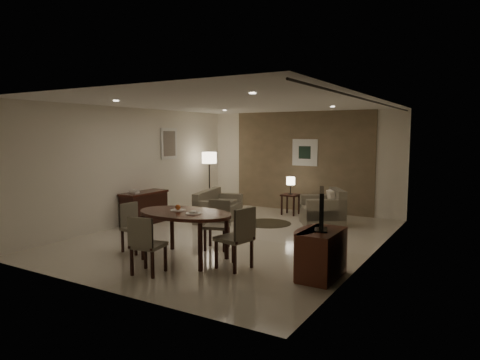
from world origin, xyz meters
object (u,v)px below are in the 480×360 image
Objects in this scene: chair_left at (136,228)px; dining_table at (185,236)px; console_desk at (144,208)px; armchair at (322,207)px; sofa at (219,205)px; floor_lamp at (209,181)px; chair_far at (217,225)px; chair_right at (234,238)px; tv_cabinet at (322,254)px; chair_near at (149,244)px; side_table at (290,204)px.

dining_table is at bearing -81.28° from chair_left.
console_desk is 4.14m from armchair.
armchair is at bearing 28.64° from console_desk.
floor_lamp is at bearing 29.88° from sofa.
console_desk is 1.28× the size of armchair.
chair_far reaches higher than armchair.
chair_right is (0.96, 0.01, 0.09)m from dining_table.
chair_left is at bearing -162.07° from chair_far.
sofa is (-3.63, 2.76, 0.01)m from tv_cabinet.
chair_near is at bearing -90.82° from dining_table.
chair_left is at bearing -49.94° from console_desk.
tv_cabinet is 1.37m from chair_right.
dining_table is 4.59m from side_table.
armchair is at bearing 74.64° from dining_table.
tv_cabinet is 0.59× the size of sofa.
chair_near is 0.56× the size of floor_lamp.
tv_cabinet is at bearing -78.96° from chair_left.
chair_far is (0.12, 1.67, -0.01)m from chair_near.
floor_lamp is (-2.49, 3.36, 0.36)m from chair_far.
sofa is 1.63× the size of armchair.
side_table is (-1.08, 4.58, -0.22)m from chair_right.
chair_far is at bearing -49.93° from armchair.
chair_right reaches higher than side_table.
chair_left is 0.57× the size of sofa.
console_desk is 1.23× the size of chair_right.
armchair is (1.05, 4.64, -0.03)m from chair_near.
chair_far is 0.55× the size of floor_lamp.
dining_table is (-2.29, -0.29, 0.05)m from tv_cabinet.
chair_left is at bearing 172.18° from sofa.
chair_right reaches higher than chair_far.
chair_far reaches higher than console_desk.
sofa is at bearing -46.66° from floor_lamp.
chair_near is 4.14m from sofa.
floor_lamp reaches higher than side_table.
dining_table is 0.81m from chair_far.
tv_cabinet is 1.01× the size of chair_near.
chair_right is at bearing 0.53° from dining_table.
console_desk is 5.11m from tv_cabinet.
armchair is at bearing -86.56° from sofa.
chair_near is 1.03× the size of chair_left.
chair_far is (0.11, 0.80, 0.04)m from dining_table.
tv_cabinet is 1.03× the size of chair_far.
chair_right reaches higher than tv_cabinet.
tv_cabinet is at bearing 7.24° from dining_table.
chair_near is at bearing -174.70° from sofa.
tv_cabinet is 3.35m from chair_left.
armchair is 1.75× the size of side_table.
chair_left reaches higher than console_desk.
chair_near is at bearing -122.99° from chair_left.
chair_right reaches higher than sofa.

